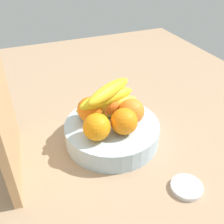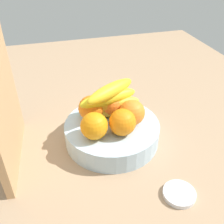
% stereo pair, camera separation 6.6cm
% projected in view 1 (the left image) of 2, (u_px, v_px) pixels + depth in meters
% --- Properties ---
extents(ground_plane, '(1.80, 1.40, 0.03)m').
position_uv_depth(ground_plane, '(115.00, 145.00, 0.76)').
color(ground_plane, tan).
extents(fruit_bowl, '(0.27, 0.27, 0.06)m').
position_uv_depth(fruit_bowl, '(112.00, 132.00, 0.74)').
color(fruit_bowl, '#AAC6D9').
rests_on(fruit_bowl, ground_plane).
extents(orange_front_left, '(0.07, 0.07, 0.07)m').
position_uv_depth(orange_front_left, '(124.00, 121.00, 0.67)').
color(orange_front_left, orange).
rests_on(orange_front_left, fruit_bowl).
extents(orange_front_right, '(0.07, 0.07, 0.07)m').
position_uv_depth(orange_front_right, '(131.00, 110.00, 0.72)').
color(orange_front_right, orange).
rests_on(orange_front_right, fruit_bowl).
extents(orange_center, '(0.07, 0.07, 0.07)m').
position_uv_depth(orange_center, '(109.00, 104.00, 0.75)').
color(orange_center, orange).
rests_on(orange_center, fruit_bowl).
extents(orange_back_left, '(0.07, 0.07, 0.07)m').
position_uv_depth(orange_back_left, '(90.00, 109.00, 0.72)').
color(orange_back_left, orange).
rests_on(orange_back_left, fruit_bowl).
extents(orange_back_right, '(0.07, 0.07, 0.07)m').
position_uv_depth(orange_back_right, '(97.00, 127.00, 0.66)').
color(orange_back_right, orange).
rests_on(orange_back_right, fruit_bowl).
extents(banana_bunch, '(0.12, 0.19, 0.11)m').
position_uv_depth(banana_bunch, '(108.00, 101.00, 0.72)').
color(banana_bunch, yellow).
rests_on(banana_bunch, fruit_bowl).
extents(cutting_board, '(0.28, 0.04, 0.36)m').
position_uv_depth(cutting_board, '(1.00, 107.00, 0.58)').
color(cutting_board, tan).
rests_on(cutting_board, ground_plane).
extents(jar_lid, '(0.08, 0.08, 0.01)m').
position_uv_depth(jar_lid, '(187.00, 187.00, 0.61)').
color(jar_lid, silver).
rests_on(jar_lid, ground_plane).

